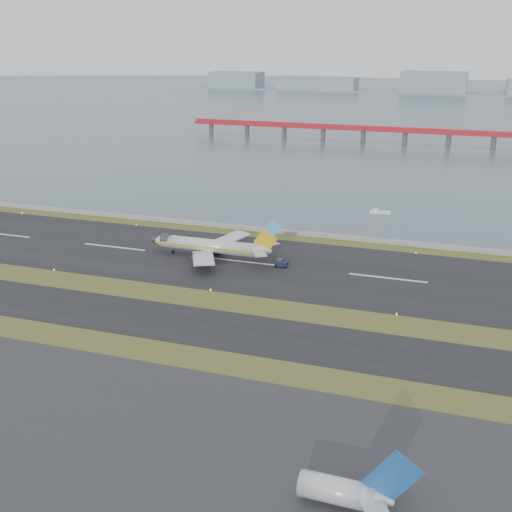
% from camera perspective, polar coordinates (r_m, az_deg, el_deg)
% --- Properties ---
extents(ground, '(1000.00, 1000.00, 0.00)m').
position_cam_1_polar(ground, '(151.28, -5.15, -4.12)').
color(ground, '#3C4719').
rests_on(ground, ground).
extents(apron_strip, '(1000.00, 50.00, 0.10)m').
position_cam_1_polar(apron_strip, '(109.28, -17.14, -14.73)').
color(apron_strip, '#303033').
rests_on(apron_strip, ground).
extents(taxiway_strip, '(1000.00, 18.00, 0.10)m').
position_cam_1_polar(taxiway_strip, '(141.34, -7.10, -5.89)').
color(taxiway_strip, black).
rests_on(taxiway_strip, ground).
extents(runway_strip, '(1000.00, 45.00, 0.10)m').
position_cam_1_polar(runway_strip, '(177.19, -1.27, -0.50)').
color(runway_strip, black).
rests_on(runway_strip, ground).
extents(seawall, '(1000.00, 2.50, 1.00)m').
position_cam_1_polar(seawall, '(204.10, 1.59, 2.28)').
color(seawall, gray).
rests_on(seawall, ground).
extents(bay_water, '(1400.00, 800.00, 1.30)m').
position_cam_1_polar(bay_water, '(592.67, 13.37, 12.78)').
color(bay_water, '#43545F').
rests_on(bay_water, ground).
extents(red_pier, '(260.00, 5.00, 10.20)m').
position_cam_1_polar(red_pier, '(382.30, 13.14, 10.72)').
color(red_pier, '#AC1D27').
rests_on(red_pier, ground).
extents(far_shoreline, '(1400.00, 80.00, 60.50)m').
position_cam_1_polar(far_shoreline, '(750.08, 15.79, 14.27)').
color(far_shoreline, gray).
rests_on(far_shoreline, ground).
extents(airliner, '(38.52, 32.89, 12.80)m').
position_cam_1_polar(airliner, '(179.57, -3.85, 0.88)').
color(airliner, silver).
rests_on(airliner, ground).
extents(pushback_tug, '(3.57, 2.20, 2.23)m').
position_cam_1_polar(pushback_tug, '(172.88, 2.24, -0.65)').
color(pushback_tug, '#121C33').
rests_on(pushback_tug, ground).
extents(second_airliner_tail, '(15.88, 13.26, 9.86)m').
position_cam_1_polar(second_airliner_tail, '(89.88, 8.53, -20.05)').
color(second_airliner_tail, silver).
rests_on(second_airliner_tail, ground).
extents(workboat_near, '(7.50, 3.49, 1.75)m').
position_cam_1_polar(workboat_near, '(229.70, 10.89, 3.87)').
color(workboat_near, white).
rests_on(workboat_near, ground).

